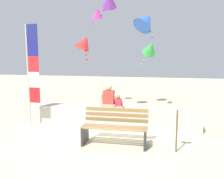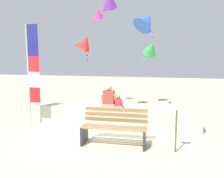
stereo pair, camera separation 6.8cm
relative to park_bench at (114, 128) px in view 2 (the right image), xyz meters
The scene contains 12 objects.
ground_plane 0.94m from the park_bench, 125.25° to the left, with size 40.00×40.00×0.00m, color beige.
seawall_ledge 1.61m from the park_bench, 107.62° to the left, with size 5.52×0.56×0.58m, color beige.
park_bench is the anchor object (origin of this frame).
person_adult 1.68m from the park_bench, 109.30° to the left, with size 0.50×0.37×0.76m.
person_child 1.57m from the park_bench, 98.12° to the left, with size 0.28×0.20×0.42m.
flag_banner 3.28m from the park_bench, 162.59° to the left, with size 0.40×0.05×3.16m.
kite_green 5.39m from the park_bench, 83.80° to the left, with size 0.88×1.00×1.18m.
kite_purple 4.93m from the park_bench, 106.48° to the left, with size 0.67×0.85×0.96m.
kite_blue 3.74m from the park_bench, 76.85° to the left, with size 1.06×1.06×1.00m.
kite_red 5.23m from the park_bench, 119.08° to the left, with size 1.14×1.09×1.19m.
kite_magenta 5.74m from the park_bench, 112.13° to the left, with size 0.61×0.66×0.86m.
sign_post 1.51m from the park_bench, ahead, with size 0.24×0.04×1.18m.
Camera 2 is at (1.71, -5.94, 2.12)m, focal length 35.86 mm.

